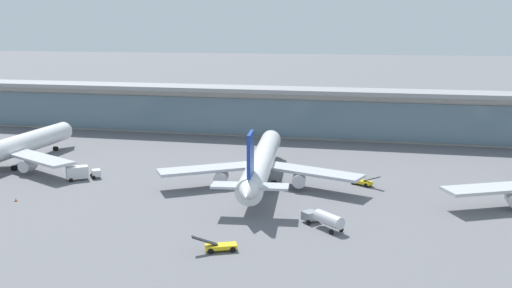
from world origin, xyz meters
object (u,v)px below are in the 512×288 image
airliner_centre_stand (262,163)px  service_truck_by_tail_yellow (362,182)px  airliner_left_stand (6,149)px  service_truck_mid_apron_grey (324,219)px  service_truck_near_nose_yellow (220,246)px  service_truck_under_wing_white (81,172)px  safety_cone_delta (16,200)px

airliner_centre_stand → service_truck_by_tail_yellow: 22.09m
airliner_left_stand → service_truck_mid_apron_grey: (78.59, -24.09, -3.04)m
airliner_left_stand → service_truck_near_nose_yellow: (64.13, -37.53, -3.94)m
service_truck_under_wing_white → safety_cone_delta: (-4.28, -17.17, -1.37)m
airliner_centre_stand → service_truck_near_nose_yellow: bearing=-87.5°
service_truck_near_nose_yellow → safety_cone_delta: service_truck_near_nose_yellow is taller
airliner_left_stand → service_truck_under_wing_white: 23.35m
service_truck_mid_apron_grey → safety_cone_delta: 60.36m
service_truck_under_wing_white → service_truck_by_tail_yellow: service_truck_under_wing_white is taller
service_truck_near_nose_yellow → safety_cone_delta: bearing=161.8°
airliner_centre_stand → service_truck_under_wing_white: bearing=-171.9°
airliner_centre_stand → service_truck_under_wing_white: 40.42m
airliner_left_stand → safety_cone_delta: airliner_left_stand is taller
airliner_left_stand → service_truck_mid_apron_grey: airliner_left_stand is taller
safety_cone_delta → service_truck_near_nose_yellow: bearing=-18.2°
airliner_left_stand → service_truck_by_tail_yellow: 84.06m
airliner_left_stand → airliner_centre_stand: 62.44m
service_truck_by_tail_yellow → safety_cone_delta: 70.74m
airliner_centre_stand → airliner_left_stand: bearing=-179.7°
service_truck_under_wing_white → airliner_centre_stand: bearing=8.1°
airliner_centre_stand → service_truck_near_nose_yellow: airliner_centre_stand is taller
service_truck_under_wing_white → airliner_left_stand: bearing=166.7°
service_truck_near_nose_yellow → service_truck_by_tail_yellow: size_ratio=1.05×
service_truck_under_wing_white → service_truck_mid_apron_grey: 59.11m
service_truck_near_nose_yellow → safety_cone_delta: size_ratio=9.67×
service_truck_by_tail_yellow → safety_cone_delta: service_truck_by_tail_yellow is taller
airliner_centre_stand → service_truck_mid_apron_grey: bearing=-56.5°
airliner_centre_stand → service_truck_under_wing_white: (-39.90, -5.66, -3.05)m
airliner_left_stand → safety_cone_delta: size_ratio=80.64×
service_truck_mid_apron_grey → service_truck_by_tail_yellow: service_truck_mid_apron_grey is taller
airliner_left_stand → airliner_centre_stand: bearing=0.3°
service_truck_mid_apron_grey → safety_cone_delta: (-60.33, 1.61, -1.39)m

